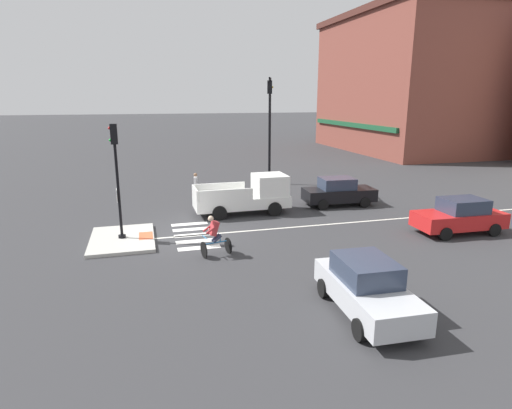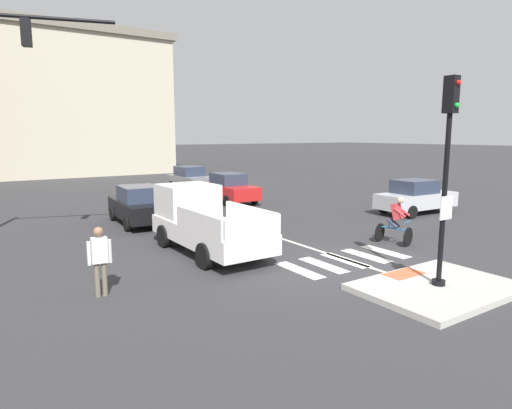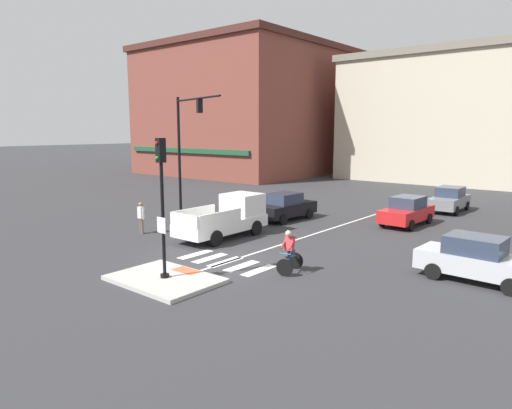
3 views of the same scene
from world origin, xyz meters
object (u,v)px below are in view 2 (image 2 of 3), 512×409
signal_pole (447,163)px  pickup_truck_white_westbound_near (203,221)px  car_black_westbound_far (139,205)px  car_red_eastbound_far (229,188)px  car_silver_cross_right (416,197)px  car_grey_eastbound_distant (190,179)px  pedestrian_at_curb_left (100,256)px  cyclist (396,220)px

signal_pole → pickup_truck_white_westbound_near: (-3.06, 6.62, -2.15)m
signal_pole → car_black_westbound_far: size_ratio=1.18×
car_red_eastbound_far → car_silver_cross_right: bearing=-54.5°
car_red_eastbound_far → car_silver_cross_right: 9.86m
pickup_truck_white_westbound_near → car_grey_eastbound_distant: bearing=66.5°
pedestrian_at_curb_left → cyclist: bearing=-3.0°
car_black_westbound_far → pickup_truck_white_westbound_near: pickup_truck_white_westbound_near is taller
pickup_truck_white_westbound_near → cyclist: (5.93, -2.98, -0.11)m
car_black_westbound_far → car_silver_cross_right: same height
signal_pole → car_red_eastbound_far: size_ratio=1.19×
car_red_eastbound_far → car_grey_eastbound_distant: same height
car_red_eastbound_far → cyclist: cyclist is taller
car_red_eastbound_far → car_silver_cross_right: same height
car_black_westbound_far → car_grey_eastbound_distant: (6.71, 9.30, 0.00)m
pedestrian_at_curb_left → car_grey_eastbound_distant: bearing=59.0°
car_grey_eastbound_distant → cyclist: bearing=-91.5°
pedestrian_at_curb_left → pickup_truck_white_westbound_near: bearing=32.2°
car_black_westbound_far → cyclist: size_ratio=2.49×
car_silver_cross_right → car_grey_eastbound_distant: 15.13m
signal_pole → car_silver_cross_right: 11.42m
car_black_westbound_far → car_red_eastbound_far: 6.99m
signal_pole → cyclist: size_ratio=2.95×
car_silver_cross_right → car_grey_eastbound_distant: (-5.26, 14.18, 0.00)m
car_silver_cross_right → cyclist: (-5.73, -3.49, 0.06)m
car_red_eastbound_far → car_black_westbound_far: bearing=-153.3°
signal_pole → pedestrian_at_curb_left: bearing=149.1°
signal_pole → car_silver_cross_right: signal_pole is taller
car_grey_eastbound_distant → pickup_truck_white_westbound_near: bearing=-113.5°
pedestrian_at_curb_left → signal_pole: bearing=-30.9°
car_grey_eastbound_distant → pedestrian_at_curb_left: bearing=-121.0°
car_black_westbound_far → car_silver_cross_right: size_ratio=1.01×
car_black_westbound_far → pickup_truck_white_westbound_near: size_ratio=0.82×
pedestrian_at_curb_left → car_silver_cross_right: bearing=10.8°
cyclist → pedestrian_at_curb_left: cyclist is taller
car_grey_eastbound_distant → pedestrian_at_curb_left: 20.01m
car_red_eastbound_far → car_grey_eastbound_distant: 6.18m
signal_pole → cyclist: (2.87, 3.65, -2.25)m
car_black_westbound_far → cyclist: (6.24, -8.37, 0.06)m
car_silver_cross_right → pickup_truck_white_westbound_near: 11.68m
signal_pole → car_silver_cross_right: bearing=39.7°
car_grey_eastbound_distant → car_red_eastbound_far: bearing=-94.4°
car_red_eastbound_far → car_grey_eastbound_distant: (0.47, 6.16, 0.00)m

